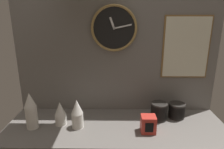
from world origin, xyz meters
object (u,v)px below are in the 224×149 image
(wall_clock, at_px, (114,28))
(menu_board, at_px, (186,48))
(cup_stack_center_left, at_px, (77,114))
(cup_stack_far_left, at_px, (31,111))
(napkin_dispenser, at_px, (148,124))
(cup_stack_left, at_px, (60,113))
(bowl_stack_right, at_px, (159,111))
(bowl_stack_far_right, at_px, (177,110))

(wall_clock, xyz_separation_m, menu_board, (0.56, 0.01, -0.15))
(cup_stack_center_left, distance_m, cup_stack_far_left, 0.32)
(wall_clock, bearing_deg, napkin_dispenser, -53.99)
(cup_stack_left, height_order, cup_stack_far_left, cup_stack_far_left)
(bowl_stack_right, bearing_deg, napkin_dispenser, -121.91)
(bowl_stack_right, bearing_deg, cup_stack_center_left, -168.76)
(bowl_stack_right, bearing_deg, bowl_stack_far_right, 12.02)
(menu_board, bearing_deg, wall_clock, -179.09)
(cup_stack_left, height_order, bowl_stack_far_right, cup_stack_left)
(cup_stack_center_left, xyz_separation_m, menu_board, (0.82, 0.28, 0.43))
(cup_stack_center_left, bearing_deg, bowl_stack_right, 11.24)
(cup_stack_left, distance_m, menu_board, 1.07)
(cup_stack_far_left, distance_m, wall_clock, 0.84)
(bowl_stack_far_right, height_order, napkin_dispenser, bowl_stack_far_right)
(cup_stack_left, bearing_deg, menu_board, 14.26)
(wall_clock, height_order, menu_board, wall_clock)
(cup_stack_center_left, relative_size, wall_clock, 0.60)
(menu_board, bearing_deg, bowl_stack_far_right, -117.64)
(menu_board, height_order, napkin_dispenser, menu_board)
(menu_board, xyz_separation_m, napkin_dispenser, (-0.32, -0.34, -0.47))
(bowl_stack_far_right, distance_m, napkin_dispenser, 0.33)
(cup_stack_far_left, distance_m, bowl_stack_far_right, 1.08)
(cup_stack_left, bearing_deg, wall_clock, 30.84)
(cup_stack_center_left, height_order, bowl_stack_right, cup_stack_center_left)
(bowl_stack_far_right, height_order, wall_clock, wall_clock)
(cup_stack_left, bearing_deg, napkin_dispenser, -8.56)
(cup_stack_far_left, relative_size, bowl_stack_right, 1.92)
(bowl_stack_right, bearing_deg, wall_clock, 156.20)
(bowl_stack_right, relative_size, napkin_dispenser, 1.16)
(napkin_dispenser, bearing_deg, bowl_stack_far_right, 38.89)
(napkin_dispenser, bearing_deg, menu_board, 46.12)
(bowl_stack_far_right, bearing_deg, cup_stack_left, -172.83)
(cup_stack_center_left, distance_m, cup_stack_left, 0.14)
(cup_stack_far_left, height_order, napkin_dispenser, cup_stack_far_left)
(cup_stack_left, distance_m, napkin_dispenser, 0.63)
(cup_stack_left, distance_m, bowl_stack_far_right, 0.89)
(cup_stack_center_left, height_order, bowl_stack_far_right, cup_stack_center_left)
(cup_stack_center_left, relative_size, cup_stack_left, 1.20)
(cup_stack_far_left, bearing_deg, menu_board, 14.40)
(cup_stack_left, relative_size, wall_clock, 0.50)
(cup_stack_center_left, xyz_separation_m, cup_stack_far_left, (-0.32, -0.01, 0.03))
(wall_clock, distance_m, napkin_dispenser, 0.74)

